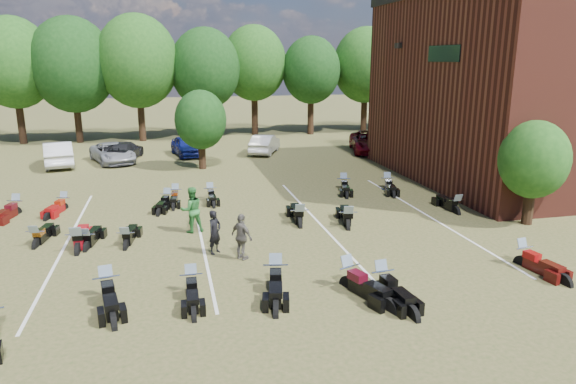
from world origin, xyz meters
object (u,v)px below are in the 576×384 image
object	(u,v)px
person_black	(215,232)
motorcycle_3	(276,285)
person_grey	(242,237)
motorcycle_7	(78,253)
car_4	(186,146)
person_green	(192,210)
motorcycle_14	(17,214)

from	to	relation	value
person_black	motorcycle_3	xyz separation A→B (m)	(1.54, -3.16, -0.79)
person_grey	motorcycle_7	world-z (taller)	person_grey
car_4	motorcycle_3	bearing A→B (deg)	-97.12
person_green	motorcycle_14	bearing A→B (deg)	-42.19
person_black	person_grey	size ratio (longest dim) A/B	0.97
car_4	motorcycle_14	distance (m)	15.28
motorcycle_14	motorcycle_3	bearing A→B (deg)	-31.15
car_4	person_black	size ratio (longest dim) A/B	2.58
person_black	person_grey	world-z (taller)	person_grey
person_green	motorcycle_3	size ratio (longest dim) A/B	0.75
car_4	motorcycle_14	world-z (taller)	car_4
motorcycle_7	person_green	bearing A→B (deg)	-161.43
car_4	motorcycle_3	size ratio (longest dim) A/B	1.66
motorcycle_3	motorcycle_14	world-z (taller)	motorcycle_3
motorcycle_7	person_grey	bearing A→B (deg)	161.13
motorcycle_3	motorcycle_7	bearing A→B (deg)	157.51
person_black	motorcycle_3	size ratio (longest dim) A/B	0.64
car_4	person_grey	xyz separation A→B (m)	(1.03, -20.53, 0.12)
person_black	motorcycle_3	distance (m)	3.60
person_green	motorcycle_14	distance (m)	8.70
person_green	motorcycle_7	world-z (taller)	person_green
person_green	motorcycle_7	xyz separation A→B (m)	(-4.14, -1.37, -0.93)
person_black	person_green	world-z (taller)	person_green
car_4	motorcycle_14	bearing A→B (deg)	-133.19
person_green	motorcycle_7	size ratio (longest dim) A/B	0.74
car_4	person_green	xyz separation A→B (m)	(-0.50, -17.20, 0.23)
motorcycle_3	motorcycle_14	distance (m)	13.91
person_grey	motorcycle_7	distance (m)	6.04
car_4	motorcycle_7	world-z (taller)	car_4
person_grey	car_4	bearing A→B (deg)	-32.22
motorcycle_7	motorcycle_14	bearing A→B (deg)	-58.42
person_green	motorcycle_3	xyz separation A→B (m)	(2.21, -5.70, -0.93)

